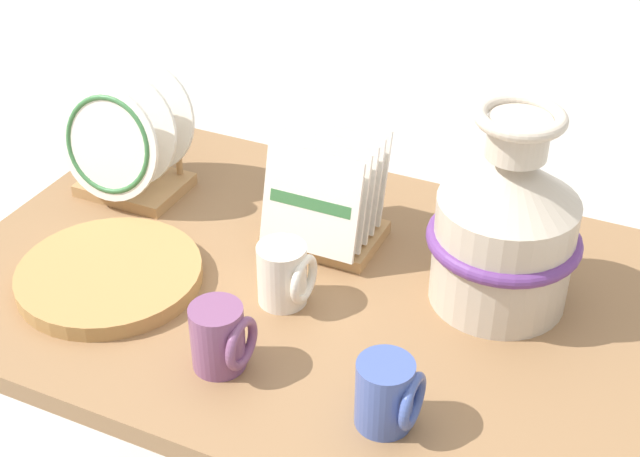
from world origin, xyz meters
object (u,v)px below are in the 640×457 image
object	(u,v)px
dish_rack_round_plates	(127,151)
dish_rack_square_plates	(326,204)
mug_cobalt_glaze	(388,394)
mug_cream_glaze	(285,275)
mug_plum_glaze	(221,338)
ceramic_vase	(506,225)
wicker_charger_stack	(110,275)

from	to	relation	value
dish_rack_round_plates	dish_rack_square_plates	xyz separation A→B (m)	(0.39, 0.01, -0.02)
mug_cobalt_glaze	mug_cream_glaze	bearing A→B (deg)	143.67
dish_rack_square_plates	mug_cobalt_glaze	size ratio (longest dim) A/B	1.88
mug_plum_glaze	mug_cream_glaze	size ratio (longest dim) A/B	1.00
ceramic_vase	mug_cream_glaze	world-z (taller)	ceramic_vase
dish_rack_round_plates	mug_cobalt_glaze	world-z (taller)	dish_rack_round_plates
dish_rack_round_plates	mug_plum_glaze	xyz separation A→B (m)	(0.39, -0.34, -0.04)
ceramic_vase	mug_cobalt_glaze	world-z (taller)	ceramic_vase
wicker_charger_stack	mug_plum_glaze	world-z (taller)	mug_plum_glaze
wicker_charger_stack	mug_plum_glaze	bearing A→B (deg)	-19.76
dish_rack_square_plates	wicker_charger_stack	bearing A→B (deg)	-136.18
mug_cobalt_glaze	mug_plum_glaze	bearing A→B (deg)	178.73
wicker_charger_stack	mug_cobalt_glaze	bearing A→B (deg)	-10.97
wicker_charger_stack	mug_cream_glaze	bearing A→B (deg)	14.95
dish_rack_square_plates	wicker_charger_stack	xyz separation A→B (m)	(-0.27, -0.25, -0.06)
ceramic_vase	wicker_charger_stack	size ratio (longest dim) A/B	1.09
ceramic_vase	dish_rack_square_plates	xyz separation A→B (m)	(-0.31, 0.03, -0.06)
ceramic_vase	mug_plum_glaze	distance (m)	0.45
dish_rack_round_plates	mug_cream_glaze	bearing A→B (deg)	-22.77
dish_rack_round_plates	dish_rack_square_plates	distance (m)	0.39
dish_rack_square_plates	mug_cream_glaze	distance (m)	0.18
dish_rack_square_plates	mug_cobalt_glaze	world-z (taller)	dish_rack_square_plates
mug_cream_glaze	dish_rack_square_plates	bearing A→B (deg)	93.96
ceramic_vase	mug_cream_glaze	xyz separation A→B (m)	(-0.30, -0.15, -0.09)
mug_cobalt_glaze	mug_cream_glaze	size ratio (longest dim) A/B	1.00
dish_rack_square_plates	wicker_charger_stack	world-z (taller)	dish_rack_square_plates
mug_plum_glaze	mug_cobalt_glaze	xyz separation A→B (m)	(0.25, -0.01, 0.00)
ceramic_vase	dish_rack_round_plates	distance (m)	0.70
mug_plum_glaze	mug_cobalt_glaze	distance (m)	0.25
dish_rack_square_plates	mug_cream_glaze	size ratio (longest dim) A/B	1.88
dish_rack_square_plates	mug_plum_glaze	distance (m)	0.35
wicker_charger_stack	mug_cobalt_glaze	size ratio (longest dim) A/B	2.94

